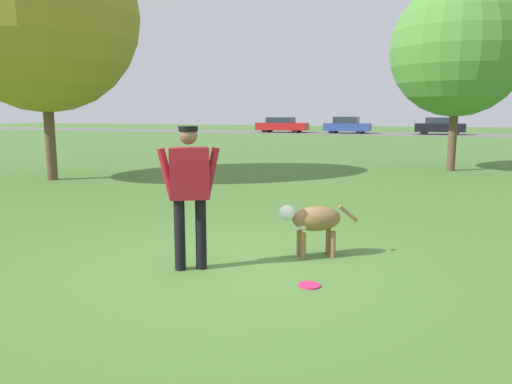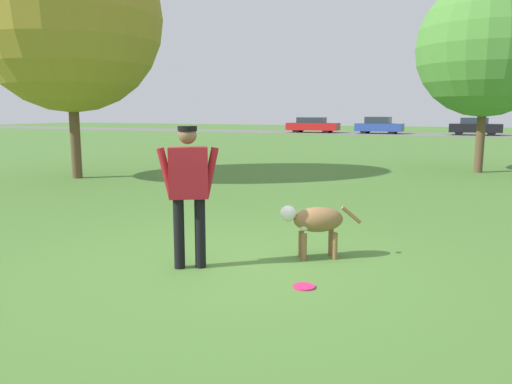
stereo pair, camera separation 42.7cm
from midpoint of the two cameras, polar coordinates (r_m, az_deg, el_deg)
ground_plane at (r=6.16m, az=-5.05°, el=-8.63°), size 120.00×120.00×0.00m
far_road_strip at (r=43.19m, az=16.51°, el=6.35°), size 120.00×6.00×0.01m
person at (r=5.94m, az=-9.68°, el=0.79°), size 0.67×0.45×1.72m
dog at (r=6.48m, az=4.66°, el=-3.25°), size 0.98×0.66×0.70m
frisbee at (r=5.53m, az=3.89°, el=-10.62°), size 0.24×0.24×0.02m
tree_mid_center at (r=17.10m, az=21.41°, el=14.93°), size 4.13×4.13×5.84m
tree_near_left at (r=15.14m, az=-24.05°, el=17.93°), size 5.08×5.08×6.92m
parked_car_red at (r=44.85m, az=2.69°, el=7.66°), size 4.58×1.88×1.35m
parked_car_blue at (r=43.77m, az=10.09°, el=7.51°), size 3.90×1.86×1.42m
parked_car_black at (r=43.33m, az=19.97°, el=7.09°), size 3.86×1.71×1.38m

